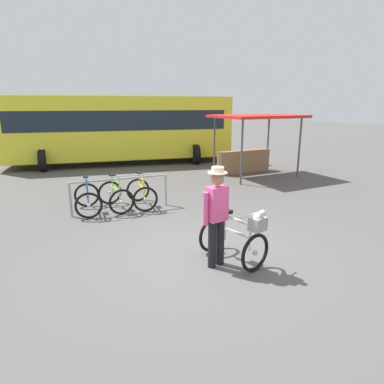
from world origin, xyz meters
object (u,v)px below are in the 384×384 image
(market_stall, at_px, (251,139))
(racked_bike_lime, at_px, (115,196))
(racked_bike_blue, at_px, (88,199))
(racked_bike_yellow, at_px, (141,193))
(person_with_featured_bike, at_px, (217,213))
(bus_distant, at_px, (120,125))
(featured_bicycle, at_px, (238,237))

(market_stall, bearing_deg, racked_bike_lime, -161.87)
(racked_bike_blue, bearing_deg, racked_bike_yellow, -5.09)
(racked_bike_blue, bearing_deg, person_with_featured_bike, -71.57)
(racked_bike_lime, bearing_deg, market_stall, 18.13)
(racked_bike_lime, distance_m, bus_distant, 7.39)
(featured_bicycle, bearing_deg, racked_bike_yellow, 94.54)
(racked_bike_yellow, xyz_separation_m, featured_bicycle, (0.32, -3.97, 0.12))
(person_with_featured_bike, relative_size, market_stall, 0.55)
(racked_bike_lime, xyz_separation_m, person_with_featured_bike, (0.63, -3.93, 0.58))
(racked_bike_lime, relative_size, racked_bike_yellow, 0.95)
(racked_bike_yellow, height_order, person_with_featured_bike, person_with_featured_bike)
(racked_bike_blue, distance_m, person_with_featured_bike, 4.25)
(person_with_featured_bike, bearing_deg, market_stall, 48.12)
(racked_bike_yellow, xyz_separation_m, market_stall, (5.19, 1.99, 1.03))
(bus_distant, bearing_deg, featured_bicycle, -96.37)
(person_with_featured_bike, xyz_separation_m, bus_distant, (1.60, 10.84, 0.79))
(racked_bike_blue, distance_m, featured_bicycle, 4.44)
(racked_bike_yellow, relative_size, bus_distant, 0.11)
(racked_bike_blue, height_order, person_with_featured_bike, person_with_featured_bike)
(featured_bicycle, height_order, market_stall, market_stall)
(racked_bike_yellow, xyz_separation_m, bus_distant, (1.54, 6.97, 1.37))
(racked_bike_blue, distance_m, market_stall, 6.92)
(featured_bicycle, bearing_deg, market_stall, 50.72)
(market_stall, bearing_deg, featured_bicycle, -129.28)
(racked_bike_lime, bearing_deg, bus_distant, 72.08)
(market_stall, bearing_deg, racked_bike_blue, -164.19)
(featured_bicycle, bearing_deg, racked_bike_lime, 104.08)
(featured_bicycle, bearing_deg, person_with_featured_bike, 165.04)
(racked_bike_blue, height_order, market_stall, market_stall)
(racked_bike_yellow, bearing_deg, person_with_featured_bike, -90.94)
(racked_bike_yellow, relative_size, market_stall, 0.38)
(racked_bike_yellow, distance_m, featured_bicycle, 3.99)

